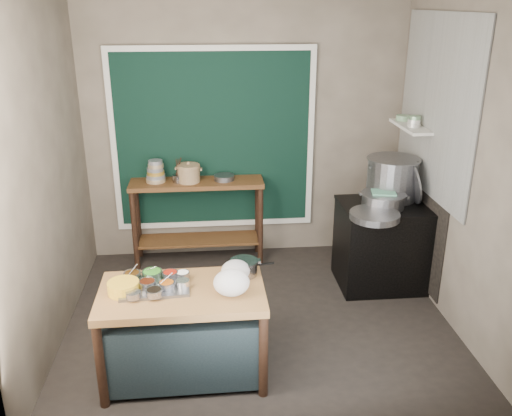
{
  "coord_description": "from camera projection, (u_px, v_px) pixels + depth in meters",
  "views": [
    {
      "loc": [
        -0.42,
        -4.36,
        2.79
      ],
      "look_at": [
        0.01,
        0.25,
        1.01
      ],
      "focal_mm": 38.0,
      "sensor_mm": 36.0,
      "label": 1
    }
  ],
  "objects": [
    {
      "name": "back_counter",
      "position": [
        198.0,
        221.0,
        6.06
      ],
      "size": [
        1.45,
        0.4,
        0.95
      ],
      "primitive_type": "cube",
      "color": "brown",
      "rests_on": "floor"
    },
    {
      "name": "wall_shelf",
      "position": [
        411.0,
        127.0,
        5.45
      ],
      "size": [
        0.22,
        0.7,
        0.03
      ],
      "primitive_type": "cube",
      "color": "beige",
      "rests_on": "right_wall"
    },
    {
      "name": "right_wall",
      "position": [
        458.0,
        170.0,
        4.74
      ],
      "size": [
        0.02,
        3.0,
        2.8
      ],
      "primitive_type": "cube",
      "color": "#75685A",
      "rests_on": "floor"
    },
    {
      "name": "condiment_bowls",
      "position": [
        152.0,
        281.0,
        4.09
      ],
      "size": [
        0.54,
        0.42,
        0.06
      ],
      "color": "silver",
      "rests_on": "condiment_tray"
    },
    {
      "name": "saucepan",
      "position": [
        244.0,
        268.0,
        4.28
      ],
      "size": [
        0.26,
        0.26,
        0.13
      ],
      "primitive_type": null,
      "rotation": [
        0.0,
        0.0,
        0.14
      ],
      "color": "gray",
      "rests_on": "prep_table"
    },
    {
      "name": "soot_patch",
      "position": [
        419.0,
        216.0,
        5.59
      ],
      "size": [
        0.01,
        1.3,
        1.3
      ],
      "primitive_type": "cube",
      "color": "black",
      "rests_on": "right_wall"
    },
    {
      "name": "prep_table",
      "position": [
        184.0,
        333.0,
        4.2
      ],
      "size": [
        1.26,
        0.73,
        0.75
      ],
      "primitive_type": "cube",
      "rotation": [
        0.0,
        0.0,
        0.01
      ],
      "color": "olive",
      "rests_on": "floor"
    },
    {
      "name": "ceramic_crock",
      "position": [
        189.0,
        174.0,
        5.84
      ],
      "size": [
        0.31,
        0.31,
        0.17
      ],
      "primitive_type": null,
      "rotation": [
        0.0,
        0.0,
        -0.23
      ],
      "color": "#977752",
      "rests_on": "back_counter"
    },
    {
      "name": "stove_top",
      "position": [
        387.0,
        206.0,
        5.41
      ],
      "size": [
        0.92,
        0.69,
        0.03
      ],
      "primitive_type": "cube",
      "color": "black",
      "rests_on": "stove_block"
    },
    {
      "name": "curtain_frame",
      "position": [
        214.0,
        141.0,
        5.93
      ],
      "size": [
        2.22,
        0.03,
        2.02
      ],
      "primitive_type": null,
      "color": "beige",
      "rests_on": "back_wall"
    },
    {
      "name": "curtain_panel",
      "position": [
        214.0,
        140.0,
        5.94
      ],
      "size": [
        2.1,
        0.02,
        1.9
      ],
      "primitive_type": "cube",
      "color": "black",
      "rests_on": "back_wall"
    },
    {
      "name": "shelf_bowl_stack",
      "position": [
        414.0,
        122.0,
        5.36
      ],
      "size": [
        0.13,
        0.13,
        0.11
      ],
      "color": "silver",
      "rests_on": "wall_shelf"
    },
    {
      "name": "yellow_basin",
      "position": [
        123.0,
        287.0,
        4.02
      ],
      "size": [
        0.28,
        0.28,
        0.09
      ],
      "primitive_type": "cylinder",
      "rotation": [
        0.0,
        0.0,
        -0.22
      ],
      "color": "gold",
      "rests_on": "prep_table"
    },
    {
      "name": "pot_lid",
      "position": [
        414.0,
        183.0,
        5.39
      ],
      "size": [
        0.13,
        0.44,
        0.43
      ],
      "primitive_type": "cylinder",
      "rotation": [
        0.0,
        1.36,
        -0.04
      ],
      "color": "gray",
      "rests_on": "stove_top"
    },
    {
      "name": "shelf_bowl_green",
      "position": [
        403.0,
        118.0,
        5.65
      ],
      "size": [
        0.17,
        0.17,
        0.05
      ],
      "primitive_type": "cylinder",
      "rotation": [
        0.0,
        0.0,
        0.2
      ],
      "color": "gray",
      "rests_on": "wall_shelf"
    },
    {
      "name": "utensil_cup",
      "position": [
        179.0,
        178.0,
        5.85
      ],
      "size": [
        0.17,
        0.17,
        0.08
      ],
      "primitive_type": "cylinder",
      "rotation": [
        0.0,
        0.0,
        0.24
      ],
      "color": "gray",
      "rests_on": "back_counter"
    },
    {
      "name": "bowl_stack",
      "position": [
        156.0,
        172.0,
        5.84
      ],
      "size": [
        0.21,
        0.21,
        0.24
      ],
      "color": "tan",
      "rests_on": "back_counter"
    },
    {
      "name": "left_wall",
      "position": [
        45.0,
        181.0,
        4.44
      ],
      "size": [
        0.02,
        3.0,
        2.8
      ],
      "primitive_type": "cube",
      "color": "#75685A",
      "rests_on": "floor"
    },
    {
      "name": "tile_panel",
      "position": [
        436.0,
        107.0,
        5.09
      ],
      "size": [
        0.02,
        1.7,
        1.7
      ],
      "primitive_type": "cube",
      "color": "#B2B2AA",
      "rests_on": "right_wall"
    },
    {
      "name": "stock_pot",
      "position": [
        392.0,
        178.0,
        5.51
      ],
      "size": [
        0.66,
        0.66,
        0.43
      ],
      "primitive_type": null,
      "rotation": [
        0.0,
        0.0,
        0.24
      ],
      "color": "gray",
      "rests_on": "stove_top"
    },
    {
      "name": "steamer",
      "position": [
        383.0,
        200.0,
        5.32
      ],
      "size": [
        0.57,
        0.57,
        0.14
      ],
      "primitive_type": null,
      "rotation": [
        0.0,
        0.0,
        -0.33
      ],
      "color": "gray",
      "rests_on": "stove_top"
    },
    {
      "name": "plastic_bag_a",
      "position": [
        231.0,
        283.0,
        3.97
      ],
      "size": [
        0.29,
        0.25,
        0.2
      ],
      "primitive_type": "ellipsoid",
      "rotation": [
        0.0,
        0.0,
        -0.09
      ],
      "color": "white",
      "rests_on": "prep_table"
    },
    {
      "name": "floor",
      "position": [
        258.0,
        318.0,
        5.09
      ],
      "size": [
        3.5,
        3.0,
        0.02
      ],
      "primitive_type": "cube",
      "color": "black",
      "rests_on": "ground"
    },
    {
      "name": "green_cloth",
      "position": [
        384.0,
        192.0,
        5.29
      ],
      "size": [
        0.25,
        0.21,
        0.02
      ],
      "primitive_type": "cube",
      "rotation": [
        0.0,
        0.0,
        -0.18
      ],
      "color": "#5CA081",
      "rests_on": "steamer"
    },
    {
      "name": "shallow_pan",
      "position": [
        375.0,
        216.0,
        5.05
      ],
      "size": [
        0.61,
        0.61,
        0.06
      ],
      "primitive_type": "cylinder",
      "rotation": [
        0.0,
        0.0,
        -0.37
      ],
      "color": "gray",
      "rests_on": "stove_top"
    },
    {
      "name": "plastic_bag_b",
      "position": [
        236.0,
        271.0,
        4.19
      ],
      "size": [
        0.24,
        0.21,
        0.17
      ],
      "primitive_type": "ellipsoid",
      "rotation": [
        0.0,
        0.0,
        0.1
      ],
      "color": "white",
      "rests_on": "prep_table"
    },
    {
      "name": "back_wall",
      "position": [
        245.0,
        134.0,
        5.99
      ],
      "size": [
        3.5,
        0.02,
        2.8
      ],
      "primitive_type": "cube",
      "color": "#75685A",
      "rests_on": "floor"
    },
    {
      "name": "condiment_tray",
      "position": [
        155.0,
        286.0,
        4.1
      ],
      "size": [
        0.54,
        0.4,
        0.02
      ],
      "primitive_type": "cube",
      "rotation": [
        0.0,
        0.0,
        0.07
      ],
      "color": "gray",
      "rests_on": "prep_table"
    },
    {
      "name": "stove_block",
      "position": [
        383.0,
        246.0,
        5.57
      ],
      "size": [
        0.9,
        0.68,
        0.85
      ],
      "primitive_type": "cube",
      "color": "black",
      "rests_on": "floor"
    },
    {
      "name": "wide_bowl",
      "position": [
        224.0,
        178.0,
        5.92
      ],
      "size": [
        0.28,
        0.28,
        0.06
      ],
      "primitive_type": "cylinder",
      "rotation": [
        0.0,
        0.0,
        0.29
      ],
      "color": "gray",
      "rests_on": "back_counter"
    }
  ]
}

